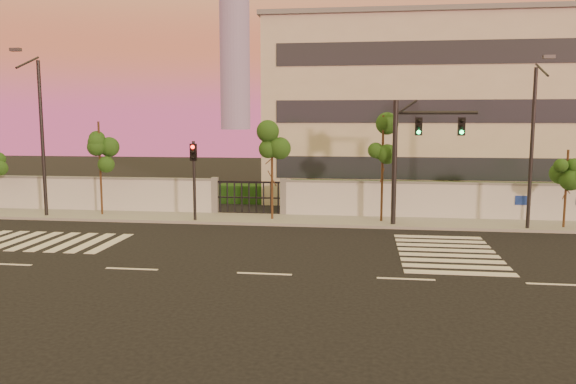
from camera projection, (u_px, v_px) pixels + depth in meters
ground at (264, 274)px, 20.16m from camera, size 120.00×120.00×0.00m
sidewalk at (298, 220)px, 30.47m from camera, size 60.00×3.00×0.15m
perimeter_wall at (303, 198)px, 31.81m from camera, size 60.00×0.36×2.20m
hedge_row at (325, 196)px, 34.39m from camera, size 41.00×4.25×1.80m
institutional_building at (442, 110)px, 39.80m from camera, size 24.40×12.40×12.25m
distant_skyscraper at (234, 11)px, 295.89m from camera, size 16.00×16.00×118.00m
road_markings at (243, 249)px, 24.06m from camera, size 57.00×7.62×0.02m
street_tree_c at (100, 147)px, 31.49m from camera, size 1.44×1.14×5.40m
street_tree_d at (272, 150)px, 30.03m from camera, size 1.58×1.25×5.29m
street_tree_e at (383, 144)px, 29.40m from camera, size 1.55×1.23×5.72m
street_tree_f at (567, 171)px, 27.79m from camera, size 1.39×1.11×4.03m
traffic_signal_main at (411, 148)px, 28.35m from camera, size 4.08×0.73×6.47m
traffic_signal_secondary at (194, 171)px, 29.80m from camera, size 0.34×0.34×4.38m
streetlight_west at (40, 130)px, 30.84m from camera, size 0.54×2.20×9.12m
streetlight_east at (533, 140)px, 27.14m from camera, size 0.50×2.01×8.37m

